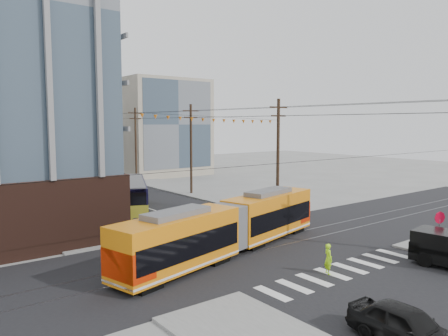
# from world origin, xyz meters

# --- Properties ---
(ground) EXTENTS (160.00, 160.00, 0.00)m
(ground) POSITION_xyz_m (0.00, 0.00, 0.00)
(ground) COLOR slate
(bg_bldg_ne_near) EXTENTS (14.00, 14.00, 16.00)m
(bg_bldg_ne_near) POSITION_xyz_m (16.00, 48.00, 8.00)
(bg_bldg_ne_near) COLOR gray
(bg_bldg_ne_near) RESTS_ON ground
(bg_bldg_ne_far) EXTENTS (16.00, 16.00, 14.00)m
(bg_bldg_ne_far) POSITION_xyz_m (18.00, 68.00, 7.00)
(bg_bldg_ne_far) COLOR #8C99A5
(bg_bldg_ne_far) RESTS_ON ground
(utility_pole_far) EXTENTS (0.30, 0.30, 11.00)m
(utility_pole_far) POSITION_xyz_m (8.50, 56.00, 5.50)
(utility_pole_far) COLOR black
(utility_pole_far) RESTS_ON ground
(streetcar) EXTENTS (18.62, 7.07, 3.57)m
(streetcar) POSITION_xyz_m (-3.05, 3.89, 1.79)
(streetcar) COLOR orange
(streetcar) RESTS_ON ground
(city_bus) EXTENTS (6.92, 11.32, 3.21)m
(city_bus) POSITION_xyz_m (-1.87, 20.80, 1.60)
(city_bus) COLOR black
(city_bus) RESTS_ON ground
(black_sedan) EXTENTS (1.98, 4.78, 1.62)m
(black_sedan) POSITION_xyz_m (-5.14, -10.03, 0.81)
(black_sedan) COLOR black
(black_sedan) RESTS_ON ground
(parked_car_silver) EXTENTS (2.93, 4.92, 1.53)m
(parked_car_silver) POSITION_xyz_m (-5.54, 11.25, 0.77)
(parked_car_silver) COLOR #9DA4AE
(parked_car_silver) RESTS_ON ground
(parked_car_white) EXTENTS (3.29, 5.61, 1.53)m
(parked_car_white) POSITION_xyz_m (-5.12, 18.73, 0.76)
(parked_car_white) COLOR beige
(parked_car_white) RESTS_ON ground
(parked_car_grey) EXTENTS (3.46, 5.55, 1.43)m
(parked_car_grey) POSITION_xyz_m (-5.55, 23.47, 0.72)
(parked_car_grey) COLOR slate
(parked_car_grey) RESTS_ON ground
(pedestrian) EXTENTS (0.66, 0.77, 1.79)m
(pedestrian) POSITION_xyz_m (-0.99, -2.82, 0.90)
(pedestrian) COLOR #AAFC16
(pedestrian) RESTS_ON ground
(stop_sign) EXTENTS (1.06, 1.06, 2.73)m
(stop_sign) POSITION_xyz_m (7.75, -4.90, 1.37)
(stop_sign) COLOR #B6001E
(stop_sign) RESTS_ON ground
(jersey_barrier) EXTENTS (0.83, 3.53, 0.71)m
(jersey_barrier) POSITION_xyz_m (8.30, 11.80, 0.35)
(jersey_barrier) COLOR gray
(jersey_barrier) RESTS_ON ground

